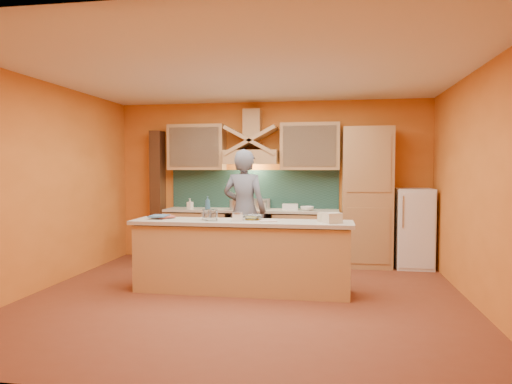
% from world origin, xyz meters
% --- Properties ---
extents(floor, '(5.50, 5.00, 0.01)m').
position_xyz_m(floor, '(0.00, 0.00, 0.00)').
color(floor, brown).
rests_on(floor, ground).
extents(ceiling, '(5.50, 5.00, 0.01)m').
position_xyz_m(ceiling, '(0.00, 0.00, 2.80)').
color(ceiling, white).
rests_on(ceiling, wall_back).
extents(wall_back, '(5.50, 0.02, 2.80)m').
position_xyz_m(wall_back, '(0.00, 2.50, 1.40)').
color(wall_back, orange).
rests_on(wall_back, floor).
extents(wall_front, '(5.50, 0.02, 2.80)m').
position_xyz_m(wall_front, '(0.00, -2.50, 1.40)').
color(wall_front, orange).
rests_on(wall_front, floor).
extents(wall_left, '(0.02, 5.00, 2.80)m').
position_xyz_m(wall_left, '(-2.75, 0.00, 1.40)').
color(wall_left, orange).
rests_on(wall_left, floor).
extents(wall_right, '(0.02, 5.00, 2.80)m').
position_xyz_m(wall_right, '(2.75, 0.00, 1.40)').
color(wall_right, orange).
rests_on(wall_right, floor).
extents(base_cabinet_left, '(1.10, 0.60, 0.86)m').
position_xyz_m(base_cabinet_left, '(-1.25, 2.20, 0.43)').
color(base_cabinet_left, tan).
rests_on(base_cabinet_left, floor).
extents(base_cabinet_right, '(1.10, 0.60, 0.86)m').
position_xyz_m(base_cabinet_right, '(0.65, 2.20, 0.43)').
color(base_cabinet_right, tan).
rests_on(base_cabinet_right, floor).
extents(counter_top, '(3.00, 0.62, 0.04)m').
position_xyz_m(counter_top, '(-0.30, 2.20, 0.90)').
color(counter_top, beige).
rests_on(counter_top, base_cabinet_left).
extents(stove, '(0.60, 0.58, 0.90)m').
position_xyz_m(stove, '(-0.30, 2.20, 0.45)').
color(stove, black).
rests_on(stove, floor).
extents(backsplash, '(3.00, 0.03, 0.70)m').
position_xyz_m(backsplash, '(-0.30, 2.48, 1.25)').
color(backsplash, '#1A3A35').
rests_on(backsplash, wall_back).
extents(range_hood, '(0.92, 0.50, 0.24)m').
position_xyz_m(range_hood, '(-0.30, 2.25, 1.82)').
color(range_hood, tan).
rests_on(range_hood, wall_back).
extents(hood_chimney, '(0.30, 0.30, 0.50)m').
position_xyz_m(hood_chimney, '(-0.30, 2.35, 2.40)').
color(hood_chimney, tan).
rests_on(hood_chimney, wall_back).
extents(upper_cabinet_left, '(1.00, 0.35, 0.80)m').
position_xyz_m(upper_cabinet_left, '(-1.30, 2.33, 2.00)').
color(upper_cabinet_left, tan).
rests_on(upper_cabinet_left, wall_back).
extents(upper_cabinet_right, '(1.00, 0.35, 0.80)m').
position_xyz_m(upper_cabinet_right, '(0.70, 2.33, 2.00)').
color(upper_cabinet_right, tan).
rests_on(upper_cabinet_right, wall_back).
extents(pantry_column, '(0.80, 0.60, 2.30)m').
position_xyz_m(pantry_column, '(1.65, 2.20, 1.15)').
color(pantry_column, tan).
rests_on(pantry_column, floor).
extents(fridge, '(0.58, 0.60, 1.30)m').
position_xyz_m(fridge, '(2.40, 2.20, 0.65)').
color(fridge, white).
rests_on(fridge, floor).
extents(trim_column_left, '(0.20, 0.30, 2.30)m').
position_xyz_m(trim_column_left, '(-2.05, 2.35, 1.15)').
color(trim_column_left, '#472816').
rests_on(trim_column_left, floor).
extents(island_body, '(2.80, 0.55, 0.88)m').
position_xyz_m(island_body, '(-0.10, 0.30, 0.44)').
color(island_body, tan).
rests_on(island_body, floor).
extents(island_top, '(2.90, 0.62, 0.05)m').
position_xyz_m(island_top, '(-0.10, 0.30, 0.92)').
color(island_top, beige).
rests_on(island_top, island_body).
extents(person, '(0.77, 0.57, 1.92)m').
position_xyz_m(person, '(-0.28, 1.47, 0.96)').
color(person, slate).
rests_on(person, floor).
extents(pot_large, '(0.32, 0.32, 0.17)m').
position_xyz_m(pot_large, '(-0.55, 2.15, 0.99)').
color(pot_large, '#B9B9C0').
rests_on(pot_large, stove).
extents(pot_small, '(0.25, 0.25, 0.15)m').
position_xyz_m(pot_small, '(-0.13, 2.22, 0.97)').
color(pot_small, silver).
rests_on(pot_small, stove).
extents(soap_bottle_a, '(0.11, 0.11, 0.19)m').
position_xyz_m(soap_bottle_a, '(-1.35, 2.07, 1.01)').
color(soap_bottle_a, silver).
rests_on(soap_bottle_a, counter_top).
extents(soap_bottle_b, '(0.13, 0.13, 0.24)m').
position_xyz_m(soap_bottle_b, '(-1.01, 1.95, 1.04)').
color(soap_bottle_b, teal).
rests_on(soap_bottle_b, counter_top).
extents(bowl_back, '(0.30, 0.30, 0.07)m').
position_xyz_m(bowl_back, '(0.67, 2.14, 0.96)').
color(bowl_back, white).
rests_on(bowl_back, counter_top).
extents(dish_rack, '(0.27, 0.22, 0.09)m').
position_xyz_m(dish_rack, '(0.37, 2.27, 0.97)').
color(dish_rack, white).
rests_on(dish_rack, counter_top).
extents(book_lower, '(0.38, 0.40, 0.03)m').
position_xyz_m(book_lower, '(-1.31, 0.38, 0.96)').
color(book_lower, '#B14E3F').
rests_on(book_lower, island_top).
extents(book_upper, '(0.23, 0.31, 0.02)m').
position_xyz_m(book_upper, '(-1.36, 0.35, 0.98)').
color(book_upper, '#436A94').
rests_on(book_upper, island_top).
extents(jar_large, '(0.16, 0.16, 0.15)m').
position_xyz_m(jar_large, '(-0.46, 0.20, 1.02)').
color(jar_large, silver).
rests_on(jar_large, island_top).
extents(jar_small, '(0.14, 0.14, 0.14)m').
position_xyz_m(jar_small, '(-0.56, 0.29, 1.01)').
color(jar_small, white).
rests_on(jar_small, island_top).
extents(kitchen_scale, '(0.13, 0.13, 0.10)m').
position_xyz_m(kitchen_scale, '(-0.13, 0.20, 1.00)').
color(kitchen_scale, white).
rests_on(kitchen_scale, island_top).
extents(mixing_bowl, '(0.30, 0.30, 0.06)m').
position_xyz_m(mixing_bowl, '(0.03, 0.43, 0.98)').
color(mixing_bowl, white).
rests_on(mixing_bowl, island_top).
extents(cloth, '(0.25, 0.22, 0.01)m').
position_xyz_m(cloth, '(0.26, 0.24, 0.95)').
color(cloth, '#C4ADA2').
rests_on(cloth, island_top).
extents(grocery_bag_a, '(0.25, 0.24, 0.13)m').
position_xyz_m(grocery_bag_a, '(1.08, 0.21, 1.01)').
color(grocery_bag_a, beige).
rests_on(grocery_bag_a, island_top).
extents(grocery_bag_b, '(0.21, 0.18, 0.11)m').
position_xyz_m(grocery_bag_b, '(0.99, 0.36, 1.00)').
color(grocery_bag_b, beige).
rests_on(grocery_bag_b, island_top).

